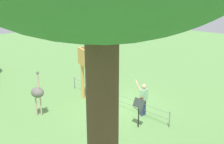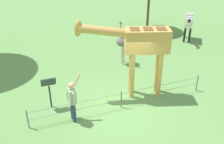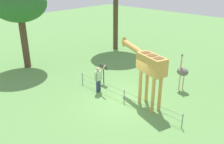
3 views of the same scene
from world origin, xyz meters
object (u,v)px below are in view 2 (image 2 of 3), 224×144
at_px(visitor, 72,99).
at_px(info_sign, 49,86).
at_px(zebra, 189,22).
at_px(ostrich, 123,42).
at_px(giraffe, 140,44).

bearing_deg(visitor, info_sign, -59.06).
xyz_separation_m(visitor, zebra, (-8.37, -5.16, 0.26)).
distance_m(ostrich, info_sign, 4.82).
relative_size(visitor, info_sign, 1.34).
xyz_separation_m(giraffe, visitor, (2.90, 0.75, -1.36)).
relative_size(giraffe, info_sign, 2.73).
xyz_separation_m(giraffe, ostrich, (-0.53, -2.89, -1.09)).
bearing_deg(zebra, giraffe, 38.87).
bearing_deg(visitor, zebra, -148.37).
relative_size(giraffe, zebra, 2.17).
height_order(ostrich, info_sign, ostrich).
bearing_deg(info_sign, zebra, -155.68).
height_order(giraffe, zebra, giraffe).
relative_size(zebra, ostrich, 0.74).
distance_m(visitor, info_sign, 1.26).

